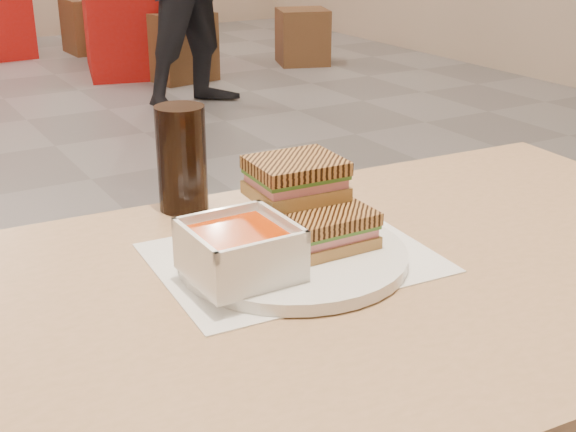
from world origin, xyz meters
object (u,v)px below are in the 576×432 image
plate (293,256)px  panini_lower (328,228)px  cola_glass (182,158)px  main_table (352,350)px  bg_chair_1r (303,37)px  bg_chair_1l (178,46)px  bg_table_1 (145,19)px  soup_bowl (240,253)px  bg_chair_2r (91,25)px

plate → panini_lower: 0.06m
cola_glass → plate: bearing=-80.5°
main_table → plate: size_ratio=4.17×
plate → cola_glass: size_ratio=1.86×
main_table → cola_glass: 0.38m
main_table → bg_chair_1r: main_table is taller
panini_lower → bg_chair_1l: 4.82m
bg_table_1 → bg_chair_1r: bg_table_1 is taller
plate → bg_table_1: (1.65, 4.91, -0.37)m
soup_bowl → bg_table_1: size_ratio=0.11×
plate → cola_glass: 0.27m
cola_glass → bg_chair_1l: cola_glass is taller
main_table → cola_glass: (-0.10, 0.32, 0.19)m
soup_bowl → panini_lower: 0.14m
soup_bowl → panini_lower: soup_bowl is taller
soup_bowl → bg_table_1: bearing=70.6°
bg_chair_1l → bg_chair_2r: bg_chair_1l is taller
panini_lower → bg_chair_1l: panini_lower is taller
plate → bg_chair_2r: bearing=75.5°
main_table → bg_chair_1r: (2.76, 4.60, -0.42)m
plate → bg_table_1: 5.20m
soup_bowl → cola_glass: 0.29m
main_table → soup_bowl: bearing=165.2°
soup_bowl → panini_lower: bearing=7.7°
plate → panini_lower: panini_lower is taller
bg_chair_1r → soup_bowl: bearing=-122.5°
bg_chair_1l → bg_chair_2r: size_ratio=1.08×
bg_table_1 → main_table: bearing=-107.8°
panini_lower → bg_table_1: bearing=72.0°
main_table → cola_glass: size_ratio=7.77×
main_table → plate: 0.15m
bg_table_1 → panini_lower: bearing=-108.0°
soup_bowl → bg_chair_1r: soup_bowl is taller
bg_chair_1l → bg_chair_1r: size_ratio=1.01×
panini_lower → bg_chair_2r: size_ratio=0.25×
bg_chair_2r → soup_bowl: bearing=-105.2°
main_table → cola_glass: bearing=106.9°
plate → panini_lower: bearing=-9.2°
main_table → bg_chair_1r: bearing=59.1°
bg_chair_1l → plate: bearing=-111.0°
panini_lower → cola_glass: (-0.09, 0.26, 0.04)m
soup_bowl → cola_glass: cola_glass is taller
main_table → soup_bowl: soup_bowl is taller
main_table → panini_lower: panini_lower is taller
cola_glass → bg_table_1: (1.69, 4.66, -0.44)m
soup_bowl → bg_chair_2r: 6.18m
bg_chair_1l → bg_chair_2r: (-0.20, 1.43, -0.01)m
panini_lower → bg_table_1: size_ratio=0.10×
plate → soup_bowl: (-0.09, -0.03, 0.04)m
plate → soup_bowl: 0.10m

